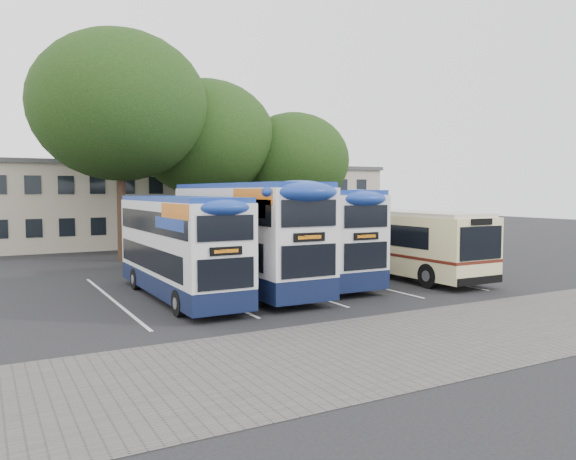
# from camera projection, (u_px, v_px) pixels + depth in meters

# --- Properties ---
(ground) EXTENTS (120.00, 120.00, 0.00)m
(ground) POSITION_uv_depth(u_px,v_px,m) (420.00, 296.00, 21.98)
(ground) COLOR black
(ground) RESTS_ON ground
(paving_strip) EXTENTS (40.00, 6.00, 0.01)m
(paving_strip) POSITION_uv_depth(u_px,v_px,m) (485.00, 329.00, 16.65)
(paving_strip) COLOR #595654
(paving_strip) RESTS_ON ground
(bay_lines) EXTENTS (14.12, 11.00, 0.01)m
(bay_lines) POSITION_uv_depth(u_px,v_px,m) (276.00, 285.00, 24.55)
(bay_lines) COLOR silver
(bay_lines) RESTS_ON ground
(depot_building) EXTENTS (32.40, 8.40, 6.20)m
(depot_building) POSITION_uv_depth(u_px,v_px,m) (191.00, 203.00, 45.35)
(depot_building) COLOR #C3B59D
(depot_building) RESTS_ON ground
(lamp_post) EXTENTS (0.25, 1.05, 9.06)m
(lamp_post) POSITION_uv_depth(u_px,v_px,m) (299.00, 178.00, 41.97)
(lamp_post) COLOR gray
(lamp_post) RESTS_ON ground
(tree_left) EXTENTS (10.12, 10.12, 13.29)m
(tree_left) POSITION_uv_depth(u_px,v_px,m) (119.00, 106.00, 32.25)
(tree_left) COLOR black
(tree_left) RESTS_ON ground
(tree_mid) EXTENTS (9.00, 9.00, 11.36)m
(tree_mid) POSITION_uv_depth(u_px,v_px,m) (206.00, 139.00, 36.74)
(tree_mid) COLOR black
(tree_mid) RESTS_ON ground
(tree_right) EXTENTS (7.74, 7.74, 9.53)m
(tree_right) POSITION_uv_depth(u_px,v_px,m) (294.00, 160.00, 39.05)
(tree_right) COLOR black
(tree_right) RESTS_ON ground
(bus_dd_left) EXTENTS (2.27, 9.36, 3.90)m
(bus_dd_left) POSITION_uv_depth(u_px,v_px,m) (179.00, 242.00, 21.39)
(bus_dd_left) COLOR #0F1737
(bus_dd_left) RESTS_ON ground
(bus_dd_mid) EXTENTS (2.57, 10.61, 4.42)m
(bus_dd_mid) POSITION_uv_depth(u_px,v_px,m) (244.00, 231.00, 23.46)
(bus_dd_mid) COLOR #0F1737
(bus_dd_mid) RESTS_ON ground
(bus_dd_right) EXTENTS (2.41, 9.94, 4.14)m
(bus_dd_right) POSITION_uv_depth(u_px,v_px,m) (300.00, 231.00, 25.57)
(bus_dd_right) COLOR #0F1737
(bus_dd_right) RESTS_ON ground
(bus_single) EXTENTS (2.70, 10.59, 3.16)m
(bus_single) POSITION_uv_depth(u_px,v_px,m) (395.00, 238.00, 27.37)
(bus_single) COLOR beige
(bus_single) RESTS_ON ground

